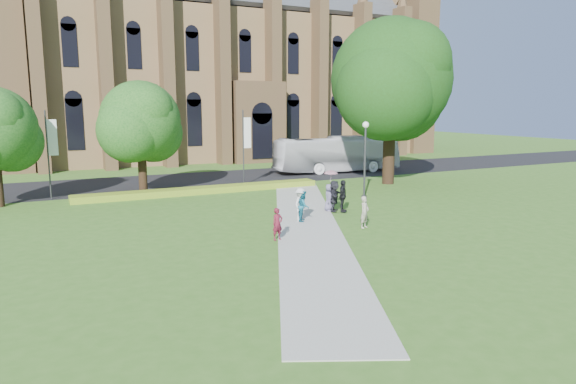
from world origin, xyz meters
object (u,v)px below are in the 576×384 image
pedestrian_0 (277,224)px  tour_coach (337,154)px  streetlamp (365,150)px  large_tree (391,79)px

pedestrian_0 → tour_coach: bearing=41.3°
streetlamp → tour_coach: size_ratio=0.43×
large_tree → tour_coach: bearing=88.9°
streetlamp → tour_coach: 14.01m
streetlamp → tour_coach: (5.66, 12.72, -1.56)m
large_tree → tour_coach: large_tree is taller
streetlamp → pedestrian_0: bearing=-143.0°
large_tree → tour_coach: size_ratio=1.07×
tour_coach → streetlamp: bearing=162.4°
pedestrian_0 → streetlamp: bearing=26.3°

